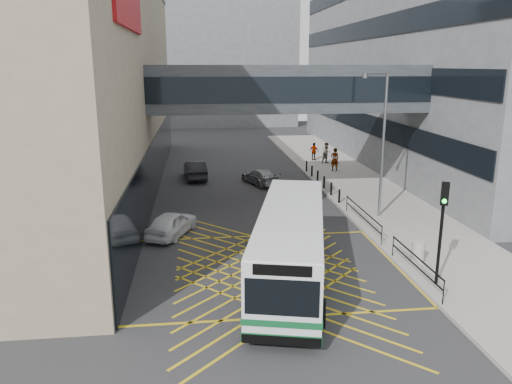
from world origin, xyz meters
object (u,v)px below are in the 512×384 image
object	(u,v)px
pedestrian_b	(327,153)
street_lamp	(381,137)
bus	(291,243)
traffic_light	(442,219)
car_white	(172,223)
car_silver	(260,176)
car_dark	(195,170)
litter_bin	(418,252)
pedestrian_a	(335,160)
pedestrian_c	(314,151)

from	to	relation	value
pedestrian_b	street_lamp	bearing A→B (deg)	-114.19
bus	pedestrian_b	size ratio (longest dim) A/B	6.10
traffic_light	street_lamp	bearing A→B (deg)	109.09
bus	traffic_light	size ratio (longest dim) A/B	2.63
traffic_light	car_white	bearing A→B (deg)	168.99
car_white	car_silver	world-z (taller)	car_white
bus	car_white	distance (m)	8.46
car_dark	litter_bin	bearing A→B (deg)	111.80
car_white	pedestrian_b	xyz separation A→B (m)	(13.31, 18.12, 0.43)
bus	car_silver	bearing A→B (deg)	100.49
car_silver	litter_bin	xyz separation A→B (m)	(5.14, -16.93, 0.03)
car_dark	pedestrian_b	xyz separation A→B (m)	(12.04, 4.32, 0.38)
car_white	litter_bin	bearing A→B (deg)	177.11
pedestrian_b	traffic_light	bearing A→B (deg)	-114.76
car_silver	litter_bin	distance (m)	17.70
litter_bin	pedestrian_a	size ratio (longest dim) A/B	0.51
car_white	pedestrian_b	world-z (taller)	pedestrian_b
pedestrian_c	pedestrian_a	bearing A→B (deg)	139.18
car_dark	street_lamp	world-z (taller)	street_lamp
pedestrian_a	pedestrian_c	distance (m)	5.09
pedestrian_c	car_white	bearing A→B (deg)	100.10
street_lamp	pedestrian_a	distance (m)	13.67
traffic_light	litter_bin	distance (m)	3.42
traffic_light	litter_bin	world-z (taller)	traffic_light
street_lamp	traffic_light	bearing A→B (deg)	-118.68
traffic_light	pedestrian_c	distance (m)	27.95
street_lamp	pedestrian_c	xyz separation A→B (m)	(0.40, 18.14, -3.95)
bus	car_silver	size ratio (longest dim) A/B	2.85
car_dark	pedestrian_a	size ratio (longest dim) A/B	2.38
traffic_light	pedestrian_c	world-z (taller)	traffic_light
bus	car_white	size ratio (longest dim) A/B	2.70
car_silver	pedestrian_a	distance (m)	7.64
car_silver	traffic_light	distance (m)	20.13
bus	traffic_light	xyz separation A→B (m)	(5.83, -1.54, 1.33)
car_dark	street_lamp	xyz separation A→B (m)	(10.85, -12.14, 4.21)
car_white	pedestrian_c	world-z (taller)	pedestrian_c
car_silver	street_lamp	world-z (taller)	street_lamp
car_white	car_dark	world-z (taller)	car_dark
car_white	pedestrian_a	world-z (taller)	pedestrian_a
pedestrian_a	pedestrian_b	xyz separation A→B (m)	(0.19, 3.36, -0.03)
car_silver	pedestrian_a	world-z (taller)	pedestrian_a
car_white	bus	bearing A→B (deg)	152.44
traffic_light	pedestrian_a	distance (m)	22.95
car_dark	pedestrian_b	distance (m)	12.79
street_lamp	car_white	bearing A→B (deg)	164.82
bus	pedestrian_b	distance (m)	25.88
car_dark	traffic_light	distance (m)	24.08
pedestrian_a	litter_bin	bearing A→B (deg)	84.39
litter_bin	pedestrian_b	world-z (taller)	pedestrian_b
car_silver	pedestrian_c	size ratio (longest dim) A/B	2.43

